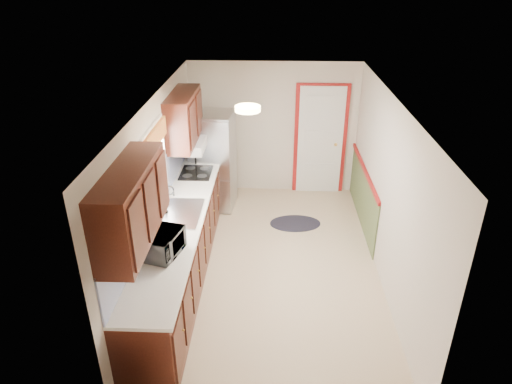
{
  "coord_description": "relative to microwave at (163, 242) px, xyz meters",
  "views": [
    {
      "loc": [
        0.0,
        -5.36,
        3.87
      ],
      "look_at": [
        -0.21,
        0.05,
        1.15
      ],
      "focal_mm": 32.0,
      "sensor_mm": 36.0,
      "label": 1
    }
  ],
  "objects": [
    {
      "name": "kitchen_run",
      "position": [
        -0.04,
        0.84,
        -0.3
      ],
      "size": [
        0.63,
        4.0,
        2.2
      ],
      "color": "#3A150D",
      "rests_on": "ground"
    },
    {
      "name": "back_wall_trim",
      "position": [
        2.19,
        3.34,
        -0.22
      ],
      "size": [
        1.12,
        2.3,
        2.08
      ],
      "color": "maroon",
      "rests_on": "ground"
    },
    {
      "name": "microwave",
      "position": [
        0.0,
        0.0,
        0.0
      ],
      "size": [
        0.39,
        0.55,
        0.33
      ],
      "primitive_type": "imported",
      "rotation": [
        0.0,
        0.0,
        1.32
      ],
      "color": "white",
      "rests_on": "kitchen_run"
    },
    {
      "name": "rug",
      "position": [
        1.59,
        2.32,
        -1.1
      ],
      "size": [
        0.87,
        0.6,
        0.01
      ],
      "primitive_type": "ellipsoid",
      "rotation": [
        0.0,
        0.0,
        0.07
      ],
      "color": "black",
      "rests_on": "ground"
    },
    {
      "name": "cooktop",
      "position": [
        0.01,
        2.21,
        -0.16
      ],
      "size": [
        0.48,
        0.57,
        0.02
      ],
      "primitive_type": "cube",
      "color": "black",
      "rests_on": "kitchen_run"
    },
    {
      "name": "room_shell",
      "position": [
        1.2,
        1.13,
        0.09
      ],
      "size": [
        3.2,
        5.2,
        2.52
      ],
      "color": "#C4AC8A",
      "rests_on": "ground"
    },
    {
      "name": "refrigerator",
      "position": [
        0.18,
        2.95,
        -0.26
      ],
      "size": [
        0.76,
        0.74,
        1.69
      ],
      "rotation": [
        0.0,
        0.0,
        -0.1
      ],
      "color": "#B7B7BC",
      "rests_on": "ground"
    },
    {
      "name": "ceiling_fixture",
      "position": [
        0.9,
        0.93,
        1.25
      ],
      "size": [
        0.3,
        0.3,
        0.06
      ],
      "primitive_type": "cylinder",
      "color": "#FFD88C",
      "rests_on": "room_shell"
    }
  ]
}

